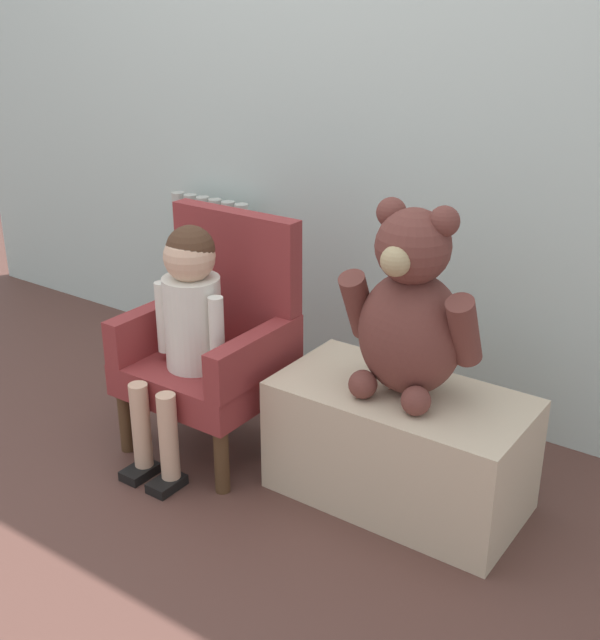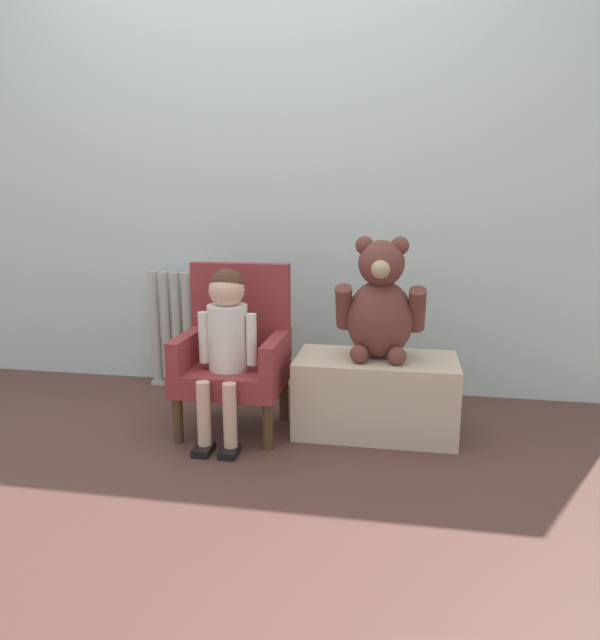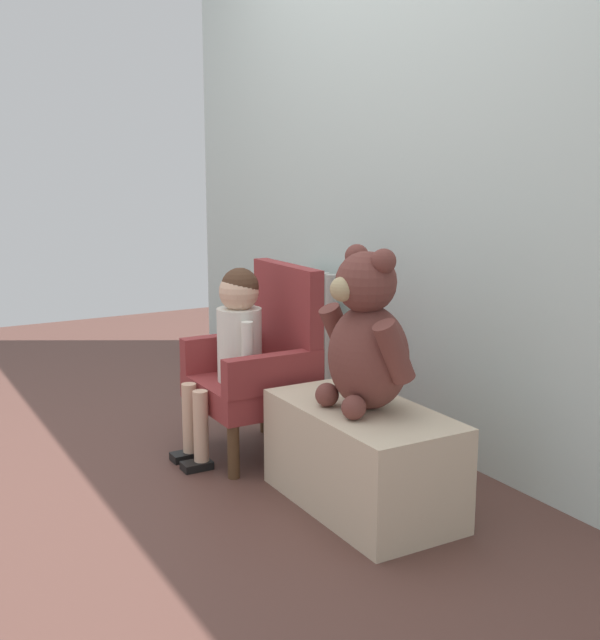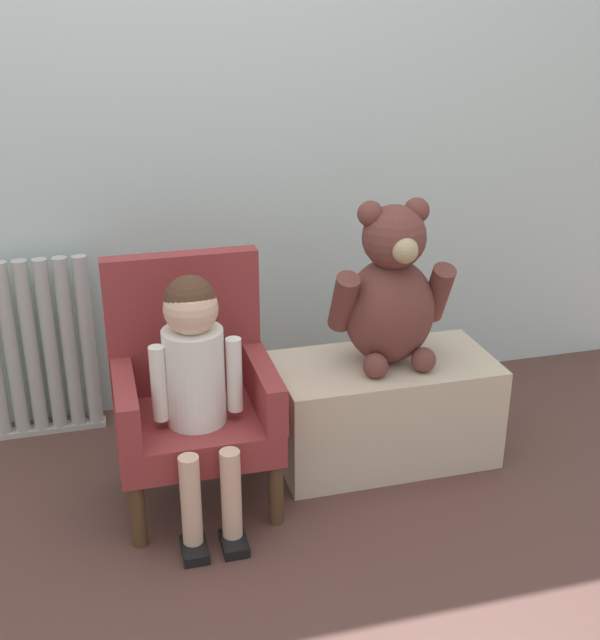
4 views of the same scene
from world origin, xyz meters
name	(u,v)px [view 2 (image 2 of 4)]	position (x,y,z in m)	size (l,w,h in m)	color
ground_plane	(192,487)	(0.00, 0.00, 0.00)	(6.00, 6.00, 0.00)	#53332C
back_wall	(265,162)	(0.00, 1.19, 1.20)	(3.80, 0.05, 2.40)	silver
radiator	(182,330)	(-0.44, 1.07, 0.31)	(0.37, 0.05, 0.63)	#B4B6AD
child_armchair	(235,352)	(0.00, 0.58, 0.35)	(0.45, 0.39, 0.73)	maroon
child_figure	(227,330)	(0.00, 0.46, 0.48)	(0.25, 0.35, 0.73)	silver
low_bench	(375,395)	(0.63, 0.62, 0.17)	(0.70, 0.36, 0.34)	beige
large_teddy_bear	(380,306)	(0.63, 0.63, 0.57)	(0.38, 0.27, 0.52)	brown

